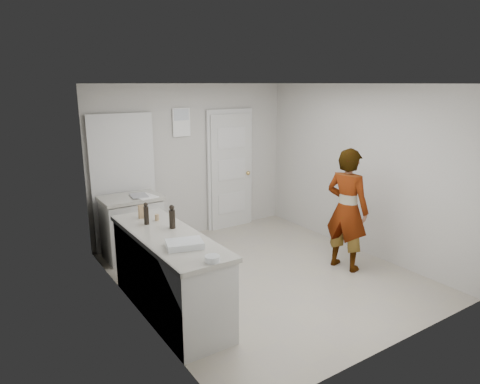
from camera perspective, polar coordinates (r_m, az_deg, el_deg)
ground at (r=5.89m, az=3.15°, el=-10.88°), size 4.00×4.00×0.00m
room_shell at (r=7.07m, az=-7.33°, el=2.12°), size 4.00×4.00×4.00m
main_counter at (r=4.89m, az=-9.39°, el=-11.06°), size 0.64×1.96×0.93m
side_counter at (r=6.48m, az=-14.16°, el=-4.84°), size 0.84×0.61×0.93m
person at (r=5.98m, az=14.07°, el=-2.29°), size 0.54×0.69×1.68m
cake_mix_box at (r=5.28m, az=-12.85°, el=-2.54°), size 0.10×0.05×0.16m
spice_jar at (r=5.16m, az=-11.01°, el=-3.34°), size 0.05×0.05×0.08m
oil_cruet_a at (r=4.84m, az=-9.04°, el=-3.33°), size 0.07×0.07×0.27m
oil_cruet_b at (r=5.03m, az=-12.39°, el=-2.86°), size 0.06×0.06×0.26m
baking_dish at (r=4.31m, az=-7.42°, el=-6.93°), size 0.41×0.34×0.06m
egg_bowl at (r=3.95m, az=-3.70°, el=-8.87°), size 0.14×0.14×0.05m
papers at (r=6.28m, az=-12.63°, el=-0.57°), size 0.33×0.39×0.01m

